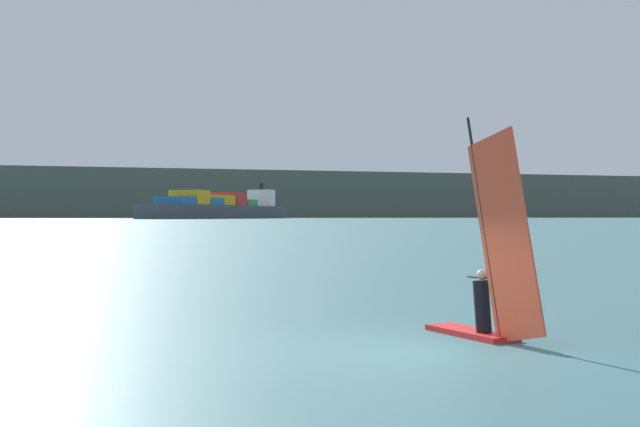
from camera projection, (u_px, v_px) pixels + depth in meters
The scene contains 4 objects.
ground_plane at pixel (409, 352), 13.97m from camera, with size 4000.00×4000.00×0.00m, color #386066.
windsurfer at pixel (488, 281), 15.39m from camera, with size 1.38×3.18×4.56m.
cargo_ship at pixel (221, 208), 605.01m from camera, with size 124.23×189.57×31.20m.
distant_headland at pixel (354, 199), 1097.58m from camera, with size 1000.03×446.35×52.28m, color #4C564C.
Camera 1 is at (-4.01, -13.49, 2.49)m, focal length 43.06 mm.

